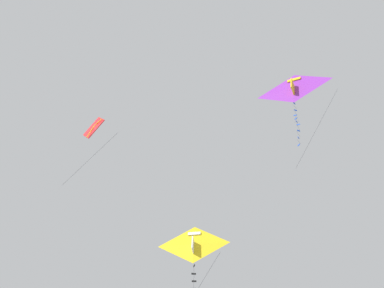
# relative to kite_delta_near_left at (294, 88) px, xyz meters

# --- Properties ---
(kite_delta_near_left) EXTENTS (3.24, 3.39, 7.30)m
(kite_delta_near_left) POSITION_rel_kite_delta_near_left_xyz_m (0.00, 0.00, 0.00)
(kite_delta_near_left) COLOR purple
(kite_diamond_highest) EXTENTS (2.83, 2.30, 5.93)m
(kite_diamond_highest) POSITION_rel_kite_delta_near_left_xyz_m (2.76, 10.72, -0.77)
(kite_diamond_highest) COLOR red
(kite_delta_upper_right) EXTENTS (1.50, 2.00, 4.01)m
(kite_delta_upper_right) POSITION_rel_kite_delta_near_left_xyz_m (-3.08, 5.36, -10.36)
(kite_delta_upper_right) COLOR yellow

